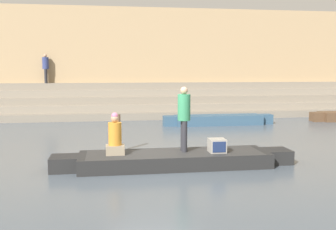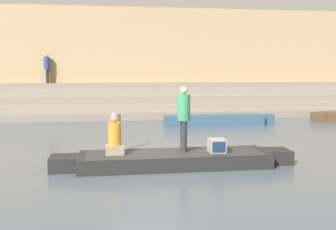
{
  "view_description": "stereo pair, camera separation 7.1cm",
  "coord_description": "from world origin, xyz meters",
  "px_view_note": "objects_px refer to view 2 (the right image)",
  "views": [
    {
      "loc": [
        -1.25,
        -10.79,
        2.65
      ],
      "look_at": [
        0.54,
        0.81,
        1.29
      ],
      "focal_mm": 42.0,
      "sensor_mm": 36.0,
      "label": 1
    },
    {
      "loc": [
        -1.18,
        -10.8,
        2.65
      ],
      "look_at": [
        0.54,
        0.81,
        1.29
      ],
      "focal_mm": 42.0,
      "sensor_mm": 36.0,
      "label": 2
    }
  ],
  "objects_px": {
    "person_on_steps": "(47,66)",
    "person_standing": "(184,114)",
    "tv_set": "(217,146)",
    "person_rowing": "(115,138)",
    "mooring_post": "(119,133)",
    "moored_boat_shore": "(219,120)",
    "rowboat_main": "(174,159)"
  },
  "relations": [
    {
      "from": "person_on_steps",
      "to": "person_standing",
      "type": "bearing_deg",
      "value": 105.76
    },
    {
      "from": "tv_set",
      "to": "person_on_steps",
      "type": "height_order",
      "value": "person_on_steps"
    },
    {
      "from": "person_rowing",
      "to": "tv_set",
      "type": "bearing_deg",
      "value": 10.77
    },
    {
      "from": "mooring_post",
      "to": "person_on_steps",
      "type": "bearing_deg",
      "value": 109.89
    },
    {
      "from": "person_rowing",
      "to": "mooring_post",
      "type": "height_order",
      "value": "person_rowing"
    },
    {
      "from": "moored_boat_shore",
      "to": "person_standing",
      "type": "bearing_deg",
      "value": -117.74
    },
    {
      "from": "tv_set",
      "to": "rowboat_main",
      "type": "bearing_deg",
      "value": 170.94
    },
    {
      "from": "person_rowing",
      "to": "person_on_steps",
      "type": "bearing_deg",
      "value": 119.68
    },
    {
      "from": "rowboat_main",
      "to": "person_on_steps",
      "type": "bearing_deg",
      "value": 113.34
    },
    {
      "from": "person_rowing",
      "to": "mooring_post",
      "type": "bearing_deg",
      "value": 99.91
    },
    {
      "from": "person_rowing",
      "to": "moored_boat_shore",
      "type": "distance_m",
      "value": 9.34
    },
    {
      "from": "tv_set",
      "to": "mooring_post",
      "type": "relative_size",
      "value": 0.37
    },
    {
      "from": "rowboat_main",
      "to": "person_standing",
      "type": "distance_m",
      "value": 1.26
    },
    {
      "from": "person_rowing",
      "to": "moored_boat_shore",
      "type": "xyz_separation_m",
      "value": [
        5.1,
        7.8,
        -0.59
      ]
    },
    {
      "from": "person_rowing",
      "to": "mooring_post",
      "type": "distance_m",
      "value": 2.26
    },
    {
      "from": "person_rowing",
      "to": "person_on_steps",
      "type": "height_order",
      "value": "person_on_steps"
    },
    {
      "from": "person_standing",
      "to": "person_on_steps",
      "type": "xyz_separation_m",
      "value": [
        -5.49,
        12.46,
        1.4
      ]
    },
    {
      "from": "tv_set",
      "to": "person_on_steps",
      "type": "xyz_separation_m",
      "value": [
        -6.36,
        12.73,
        2.26
      ]
    },
    {
      "from": "person_standing",
      "to": "mooring_post",
      "type": "xyz_separation_m",
      "value": [
        -1.75,
        2.12,
        -0.82
      ]
    },
    {
      "from": "mooring_post",
      "to": "person_on_steps",
      "type": "distance_m",
      "value": 11.22
    },
    {
      "from": "rowboat_main",
      "to": "tv_set",
      "type": "bearing_deg",
      "value": -5.3
    },
    {
      "from": "moored_boat_shore",
      "to": "person_rowing",
      "type": "bearing_deg",
      "value": -128.27
    },
    {
      "from": "rowboat_main",
      "to": "tv_set",
      "type": "relative_size",
      "value": 14.75
    },
    {
      "from": "rowboat_main",
      "to": "tv_set",
      "type": "xyz_separation_m",
      "value": [
        1.16,
        -0.13,
        0.37
      ]
    },
    {
      "from": "tv_set",
      "to": "person_rowing",
      "type": "bearing_deg",
      "value": 174.15
    },
    {
      "from": "person_standing",
      "to": "tv_set",
      "type": "relative_size",
      "value": 3.99
    },
    {
      "from": "rowboat_main",
      "to": "person_rowing",
      "type": "xyz_separation_m",
      "value": [
        -1.61,
        0.02,
        0.63
      ]
    },
    {
      "from": "person_standing",
      "to": "person_rowing",
      "type": "distance_m",
      "value": 1.99
    },
    {
      "from": "person_standing",
      "to": "person_rowing",
      "type": "xyz_separation_m",
      "value": [
        -1.9,
        -0.12,
        -0.58
      ]
    },
    {
      "from": "person_standing",
      "to": "moored_boat_shore",
      "type": "bearing_deg",
      "value": 82.17
    },
    {
      "from": "tv_set",
      "to": "moored_boat_shore",
      "type": "relative_size",
      "value": 0.08
    },
    {
      "from": "rowboat_main",
      "to": "person_on_steps",
      "type": "relative_size",
      "value": 4.03
    }
  ]
}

